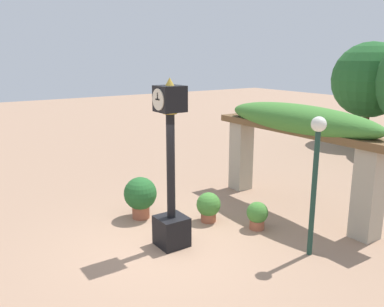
# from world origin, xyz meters

# --- Properties ---
(ground_plane) EXTENTS (60.00, 60.00, 0.00)m
(ground_plane) POSITION_xyz_m (0.00, 0.00, 0.00)
(ground_plane) COLOR #9E7A60
(pedestal_clock) EXTENTS (0.58, 0.58, 3.38)m
(pedestal_clock) POSITION_xyz_m (0.01, 0.11, 1.39)
(pedestal_clock) COLOR black
(pedestal_clock) RESTS_ON ground
(pergola) EXTENTS (5.10, 1.09, 2.64)m
(pergola) POSITION_xyz_m (0.00, 3.67, 2.01)
(pergola) COLOR #A89E89
(pergola) RESTS_ON ground
(potted_plant_near_left) EXTENTS (0.78, 0.78, 1.00)m
(potted_plant_near_left) POSITION_xyz_m (-1.63, 0.25, 0.56)
(potted_plant_near_left) COLOR #9E563D
(potted_plant_near_left) RESTS_ON ground
(potted_plant_near_right) EXTENTS (0.48, 0.48, 0.63)m
(potted_plant_near_right) POSITION_xyz_m (0.39, 2.10, 0.34)
(potted_plant_near_right) COLOR #9E563D
(potted_plant_near_right) RESTS_ON ground
(potted_plant_far_left) EXTENTS (0.56, 0.56, 0.70)m
(potted_plant_far_left) POSITION_xyz_m (-0.55, 1.45, 0.38)
(potted_plant_far_left) COLOR #9E563D
(potted_plant_far_left) RESTS_ON ground
(lamp_post) EXTENTS (0.28, 0.28, 2.71)m
(lamp_post) POSITION_xyz_m (1.85, 2.13, 1.87)
(lamp_post) COLOR #19382D
(lamp_post) RESTS_ON ground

